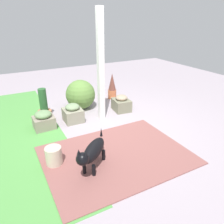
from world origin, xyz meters
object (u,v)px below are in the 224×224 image
Objects in this scene: porch_pillar at (101,67)px; stone_planter_mid at (73,113)px; terracotta_pot_spiky at (112,87)px; stone_planter_nearest at (121,104)px; round_shrub at (81,95)px; terracotta_pot_tall at (44,107)px; ceramic_urn at (54,156)px; stone_planter_far at (44,120)px; dog at (92,152)px.

porch_pillar is 1.19m from stone_planter_mid.
porch_pillar reaches higher than terracotta_pot_spiky.
stone_planter_nearest is 1.05m from round_shrub.
round_shrub is at bearing 54.11° from stone_planter_nearest.
terracotta_pot_spiky reaches higher than stone_planter_nearest.
stone_planter_mid is (0.15, 0.64, -0.99)m from porch_pillar.
terracotta_pot_tall is 2.23× the size of ceramic_urn.
terracotta_pot_spiky is (0.88, -0.21, 0.16)m from stone_planter_nearest.
stone_planter_nearest is at bearing -88.13° from stone_planter_far.
round_shrub is (0.67, -1.08, 0.18)m from stone_planter_far.
round_shrub is 1.07× the size of dog.
stone_planter_mid is at bearing 91.03° from stone_planter_nearest.
porch_pillar is 3.22× the size of round_shrub.
ceramic_urn is (-1.21, 1.42, -1.03)m from porch_pillar.
stone_planter_far is at bearing 166.65° from terracotta_pot_tall.
dog reaches higher than ceramic_urn.
porch_pillar is 3.42× the size of terracotta_pot_tall.
stone_planter_nearest is 1.18× the size of stone_planter_mid.
stone_planter_far is at bearing 113.92° from terracotta_pot_spiky.
round_shrub is at bearing 104.55° from terracotta_pot_spiky.
terracotta_pot_spiky is 1.05× the size of dog.
stone_planter_nearest is 0.73× the size of dog.
terracotta_pot_spiky is at bearing -38.50° from porch_pillar.
porch_pillar is at bearing -120.43° from terracotta_pot_tall.
stone_planter_mid is at bearing 121.43° from terracotta_pot_spiky.
terracotta_pot_spiky reaches higher than terracotta_pot_tall.
round_shrub is (0.78, 0.21, -0.82)m from porch_pillar.
stone_planter_nearest is 0.92m from terracotta_pot_spiky.
round_shrub is at bearing 14.96° from porch_pillar.
stone_planter_far is (0.11, 1.29, -1.00)m from porch_pillar.
dog is at bearing 138.99° from stone_planter_nearest.
ceramic_urn is (-2.26, 2.26, -0.19)m from terracotta_pot_spiky.
dog is (-1.61, 0.92, -0.86)m from porch_pillar.
terracotta_pot_spiky is (0.90, -1.48, 0.15)m from stone_planter_mid.
porch_pillar is at bearing -165.04° from round_shrub.
porch_pillar is 1.59m from terracotta_pot_spiky.
ceramic_urn is at bearing 135.05° from terracotta_pot_spiky.
terracotta_pot_spiky is (0.38, -1.99, 0.09)m from terracotta_pot_tall.
round_shrub is at bearing -34.18° from stone_planter_mid.
porch_pillar reaches higher than dog.
porch_pillar is at bearing -95.01° from stone_planter_far.
porch_pillar is 3.45× the size of dog.
porch_pillar is 1.15m from round_shrub.
stone_planter_nearest is 0.68× the size of round_shrub.
terracotta_pot_tall is (0.50, 1.78, 0.07)m from stone_planter_nearest.
stone_planter_nearest is at bearing -105.71° from terracotta_pot_tall.
dog is (-1.78, 1.55, 0.14)m from stone_planter_nearest.
dog is (-1.76, 0.28, 0.13)m from stone_planter_mid.
dog reaches higher than stone_planter_far.
terracotta_pot_tall is 1.91m from ceramic_urn.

